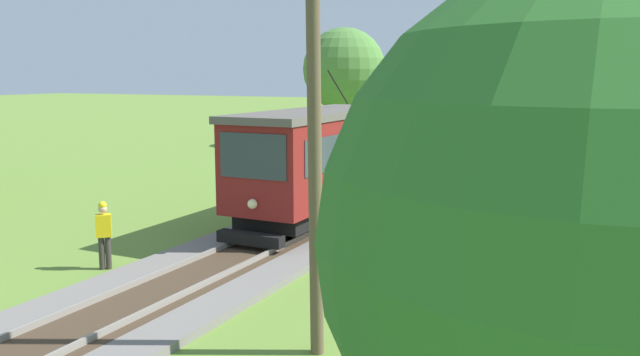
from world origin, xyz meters
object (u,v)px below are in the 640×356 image
object	(u,v)px
track_worker	(104,232)
gravel_pile	(493,205)
tree_right_near	(597,241)
second_worker	(392,205)
utility_pole_far	(534,89)
utility_pole_mid	(489,106)
utility_pole_near_tram	(315,135)
tree_right_far	(344,69)
red_tram	(317,160)

from	to	relation	value
track_worker	gravel_pile	bearing A→B (deg)	-77.93
gravel_pile	tree_right_near	world-z (taller)	tree_right_near
second_worker	tree_right_near	size ratio (longest dim) A/B	0.31
utility_pole_far	track_worker	world-z (taller)	utility_pole_far
utility_pole_mid	gravel_pile	world-z (taller)	utility_pole_mid
utility_pole_near_tram	gravel_pile	distance (m)	13.21
utility_pole_far	tree_right_far	bearing A→B (deg)	155.10
gravel_pile	second_worker	xyz separation A→B (m)	(-2.29, -4.00, 0.50)
red_tram	tree_right_far	world-z (taller)	tree_right_far
gravel_pile	second_worker	world-z (taller)	second_worker
utility_pole_far	tree_right_far	xyz separation A→B (m)	(-13.51, 6.27, 1.07)
red_tram	gravel_pile	xyz separation A→B (m)	(5.04, 3.63, -1.71)
utility_pole_near_tram	utility_pole_far	distance (m)	25.52
tree_right_near	utility_pole_near_tram	bearing A→B (deg)	133.64
utility_pole_mid	tree_right_near	xyz separation A→B (m)	(4.70, -19.27, -0.03)
red_tram	tree_right_near	world-z (taller)	tree_right_near
track_worker	tree_right_near	distance (m)	14.16
utility_pole_near_tram	utility_pole_mid	world-z (taller)	utility_pole_near_tram
red_tram	track_worker	distance (m)	7.45
tree_right_far	utility_pole_far	bearing A→B (deg)	-24.90
utility_pole_near_tram	utility_pole_far	size ratio (longest dim) A/B	0.93
utility_pole_far	utility_pole_near_tram	bearing A→B (deg)	-90.00
gravel_pile	tree_right_far	distance (m)	24.21
utility_pole_near_tram	utility_pole_mid	bearing A→B (deg)	90.00
second_worker	utility_pole_far	bearing A→B (deg)	-61.78
gravel_pile	utility_pole_far	bearing A→B (deg)	92.73
utility_pole_near_tram	utility_pole_far	xyz separation A→B (m)	(0.00, 25.52, 0.29)
utility_pole_near_tram	tree_right_near	size ratio (longest dim) A/B	1.32
utility_pole_far	tree_right_near	size ratio (longest dim) A/B	1.42
tree_right_far	utility_pole_near_tram	bearing A→B (deg)	-66.98
tree_right_near	track_worker	bearing A→B (deg)	148.71
red_tram	track_worker	xyz separation A→B (m)	(-2.73, -6.83, -1.21)
utility_pole_near_tram	track_worker	size ratio (longest dim) A/B	4.32
red_tram	utility_pole_far	xyz separation A→B (m)	(4.43, 16.42, 2.04)
utility_pole_mid	utility_pole_far	world-z (taller)	utility_pole_far
utility_pole_near_tram	utility_pole_mid	distance (m)	14.35
utility_pole_near_tram	tree_right_far	xyz separation A→B (m)	(-13.51, 31.79, 1.36)
utility_pole_near_tram	track_worker	xyz separation A→B (m)	(-7.16, 2.28, -2.97)
track_worker	utility_pole_near_tram	bearing A→B (deg)	-148.97
red_tram	tree_right_far	size ratio (longest dim) A/B	1.04
utility_pole_mid	tree_right_far	world-z (taller)	tree_right_far
utility_pole_mid	track_worker	world-z (taller)	utility_pole_mid
red_tram	utility_pole_mid	bearing A→B (deg)	49.80
utility_pole_mid	tree_right_near	distance (m)	19.84
second_worker	tree_right_far	xyz separation A→B (m)	(-11.83, 23.06, 4.32)
utility_pole_far	utility_pole_mid	bearing A→B (deg)	-90.00
track_worker	utility_pole_mid	bearing A→B (deg)	-71.99
tree_right_near	tree_right_far	distance (m)	41.02
utility_pole_near_tram	tree_right_near	world-z (taller)	utility_pole_near_tram
gravel_pile	track_worker	xyz separation A→B (m)	(-7.77, -10.45, 0.50)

